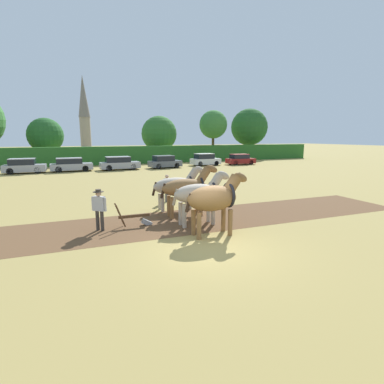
{
  "coord_description": "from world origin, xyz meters",
  "views": [
    {
      "loc": [
        -4.32,
        -8.65,
        3.76
      ],
      "look_at": [
        1.32,
        4.52,
        1.1
      ],
      "focal_mm": 28.0,
      "sensor_mm": 36.0,
      "label": 1
    }
  ],
  "objects_px": {
    "draft_horse_trail_right": "(177,186)",
    "tree_center": "(159,134)",
    "draft_horse_lead_left": "(215,198)",
    "parked_car_right": "(165,162)",
    "parked_car_far_right": "(205,160)",
    "tree_center_left": "(45,135)",
    "farmer_beside_team": "(167,186)",
    "plow": "(137,219)",
    "tree_center_right": "(213,125)",
    "tree_right": "(249,127)",
    "parked_car_center_right": "(119,163)",
    "draft_horse_trail_left": "(187,187)",
    "parked_car_center": "(71,165)",
    "parked_car_center_left": "(24,166)",
    "church_spire": "(84,112)",
    "farmer_at_plow": "(99,207)",
    "draft_horse_lead_right": "(199,194)",
    "parked_car_end_right": "(240,159)"
  },
  "relations": [
    {
      "from": "draft_horse_trail_left",
      "to": "tree_right",
      "type": "bearing_deg",
      "value": 54.07
    },
    {
      "from": "draft_horse_trail_right",
      "to": "plow",
      "type": "height_order",
      "value": "draft_horse_trail_right"
    },
    {
      "from": "tree_center_left",
      "to": "farmer_at_plow",
      "type": "xyz_separation_m",
      "value": [
        3.26,
        -34.58,
        -2.91
      ]
    },
    {
      "from": "tree_center_left",
      "to": "parked_car_far_right",
      "type": "relative_size",
      "value": 1.64
    },
    {
      "from": "tree_center_left",
      "to": "church_spire",
      "type": "height_order",
      "value": "church_spire"
    },
    {
      "from": "parked_car_center",
      "to": "parked_car_center_left",
      "type": "bearing_deg",
      "value": 179.74
    },
    {
      "from": "parked_car_center_left",
      "to": "parked_car_center",
      "type": "bearing_deg",
      "value": 2.8
    },
    {
      "from": "draft_horse_trail_left",
      "to": "parked_car_far_right",
      "type": "relative_size",
      "value": 0.77
    },
    {
      "from": "tree_right",
      "to": "parked_car_center",
      "type": "relative_size",
      "value": 1.98
    },
    {
      "from": "draft_horse_trail_left",
      "to": "parked_car_center_left",
      "type": "height_order",
      "value": "draft_horse_trail_left"
    },
    {
      "from": "tree_center",
      "to": "draft_horse_lead_right",
      "type": "height_order",
      "value": "tree_center"
    },
    {
      "from": "parked_car_center",
      "to": "parked_car_far_right",
      "type": "xyz_separation_m",
      "value": [
        16.46,
        0.3,
        0.04
      ]
    },
    {
      "from": "parked_car_center",
      "to": "tree_center_right",
      "type": "bearing_deg",
      "value": 23.2
    },
    {
      "from": "tree_center",
      "to": "parked_car_far_right",
      "type": "distance_m",
      "value": 12.5
    },
    {
      "from": "parked_car_right",
      "to": "parked_car_far_right",
      "type": "relative_size",
      "value": 1.05
    },
    {
      "from": "draft_horse_trail_left",
      "to": "parked_car_end_right",
      "type": "relative_size",
      "value": 0.76
    },
    {
      "from": "draft_horse_trail_left",
      "to": "parked_car_center",
      "type": "relative_size",
      "value": 0.68
    },
    {
      "from": "tree_center_left",
      "to": "draft_horse_trail_right",
      "type": "bearing_deg",
      "value": -77.09
    },
    {
      "from": "tree_center_right",
      "to": "plow",
      "type": "height_order",
      "value": "tree_center_right"
    },
    {
      "from": "tree_center_left",
      "to": "draft_horse_lead_left",
      "type": "relative_size",
      "value": 2.37
    },
    {
      "from": "tree_right",
      "to": "parked_car_center_right",
      "type": "height_order",
      "value": "tree_right"
    },
    {
      "from": "draft_horse_trail_left",
      "to": "parked_car_end_right",
      "type": "bearing_deg",
      "value": 54.31
    },
    {
      "from": "draft_horse_lead_left",
      "to": "farmer_beside_team",
      "type": "xyz_separation_m",
      "value": [
        0.26,
        6.49,
        -0.54
      ]
    },
    {
      "from": "draft_horse_lead_left",
      "to": "farmer_beside_team",
      "type": "height_order",
      "value": "draft_horse_lead_left"
    },
    {
      "from": "tree_center_left",
      "to": "draft_horse_lead_left",
      "type": "xyz_separation_m",
      "value": [
        7.27,
        -36.87,
        -2.45
      ]
    },
    {
      "from": "draft_horse_lead_left",
      "to": "parked_car_right",
      "type": "xyz_separation_m",
      "value": [
        6.06,
        24.74,
        -0.73
      ]
    },
    {
      "from": "church_spire",
      "to": "farmer_beside_team",
      "type": "xyz_separation_m",
      "value": [
        -0.41,
        -68.79,
        -9.21
      ]
    },
    {
      "from": "parked_car_center",
      "to": "parked_car_far_right",
      "type": "distance_m",
      "value": 16.46
    },
    {
      "from": "draft_horse_trail_left",
      "to": "parked_car_right",
      "type": "distance_m",
      "value": 22.54
    },
    {
      "from": "tree_right",
      "to": "parked_car_end_right",
      "type": "height_order",
      "value": "tree_right"
    },
    {
      "from": "draft_horse_trail_left",
      "to": "plow",
      "type": "xyz_separation_m",
      "value": [
        -2.58,
        -0.67,
        -1.07
      ]
    },
    {
      "from": "draft_horse_trail_right",
      "to": "tree_center",
      "type": "bearing_deg",
      "value": 76.13
    },
    {
      "from": "tree_center",
      "to": "parked_car_end_right",
      "type": "bearing_deg",
      "value": -58.41
    },
    {
      "from": "tree_right",
      "to": "plow",
      "type": "distance_m",
      "value": 44.35
    },
    {
      "from": "parked_car_center_left",
      "to": "draft_horse_lead_right",
      "type": "bearing_deg",
      "value": -66.87
    },
    {
      "from": "church_spire",
      "to": "farmer_at_plow",
      "type": "relative_size",
      "value": 11.38
    },
    {
      "from": "tree_center_left",
      "to": "farmer_beside_team",
      "type": "distance_m",
      "value": 31.44
    },
    {
      "from": "tree_right",
      "to": "church_spire",
      "type": "height_order",
      "value": "church_spire"
    },
    {
      "from": "parked_car_center_right",
      "to": "parked_car_right",
      "type": "xyz_separation_m",
      "value": [
        5.39,
        -0.16,
        -0.01
      ]
    },
    {
      "from": "parked_car_center",
      "to": "parked_car_right",
      "type": "relative_size",
      "value": 1.08
    },
    {
      "from": "tree_center_left",
      "to": "plow",
      "type": "xyz_separation_m",
      "value": [
        4.8,
        -34.54,
        -3.58
      ]
    },
    {
      "from": "farmer_beside_team",
      "to": "plow",
      "type": "bearing_deg",
      "value": -73.22
    },
    {
      "from": "tree_center_left",
      "to": "tree_right",
      "type": "distance_m",
      "value": 33.02
    },
    {
      "from": "plow",
      "to": "parked_car_right",
      "type": "height_order",
      "value": "parked_car_right"
    },
    {
      "from": "tree_right",
      "to": "draft_horse_trail_left",
      "type": "height_order",
      "value": "tree_right"
    },
    {
      "from": "draft_horse_lead_right",
      "to": "parked_car_center_left",
      "type": "bearing_deg",
      "value": 112.47
    },
    {
      "from": "draft_horse_lead_left",
      "to": "parked_car_center_right",
      "type": "bearing_deg",
      "value": 90.18
    },
    {
      "from": "tree_center_left",
      "to": "tree_center",
      "type": "xyz_separation_m",
      "value": [
        16.6,
        0.59,
        0.29
      ]
    },
    {
      "from": "draft_horse_trail_left",
      "to": "draft_horse_trail_right",
      "type": "height_order",
      "value": "draft_horse_trail_left"
    },
    {
      "from": "tree_center_left",
      "to": "parked_car_center_left",
      "type": "bearing_deg",
      "value": -98.59
    }
  ]
}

